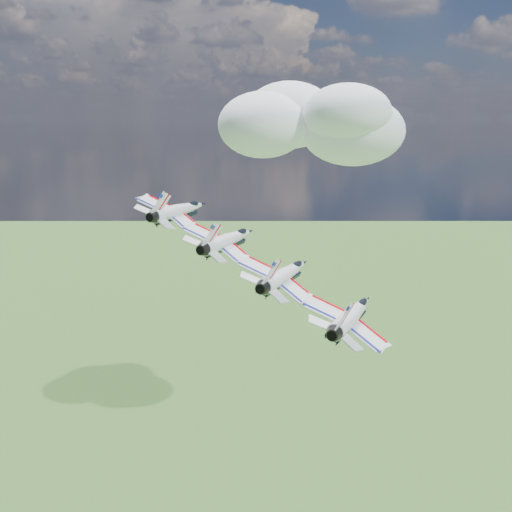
# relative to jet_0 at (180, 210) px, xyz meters

# --- Properties ---
(cloud_far) EXTENTS (67.69, 53.19, 26.59)m
(cloud_far) POSITION_rel_jet_0_xyz_m (23.03, 172.08, 11.49)
(cloud_far) COLOR white
(jet_0) EXTENTS (17.58, 19.90, 9.20)m
(jet_0) POSITION_rel_jet_0_xyz_m (0.00, 0.00, 0.00)
(jet_0) COLOR silver
(jet_1) EXTENTS (17.58, 19.90, 9.20)m
(jet_1) POSITION_rel_jet_0_xyz_m (8.45, -6.90, -3.24)
(jet_1) COLOR white
(jet_2) EXTENTS (17.58, 19.90, 9.20)m
(jet_2) POSITION_rel_jet_0_xyz_m (16.91, -13.79, -6.49)
(jet_2) COLOR silver
(jet_3) EXTENTS (17.58, 19.90, 9.20)m
(jet_3) POSITION_rel_jet_0_xyz_m (25.36, -20.69, -9.73)
(jet_3) COLOR white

